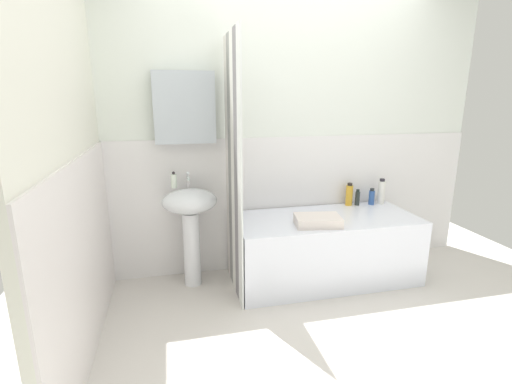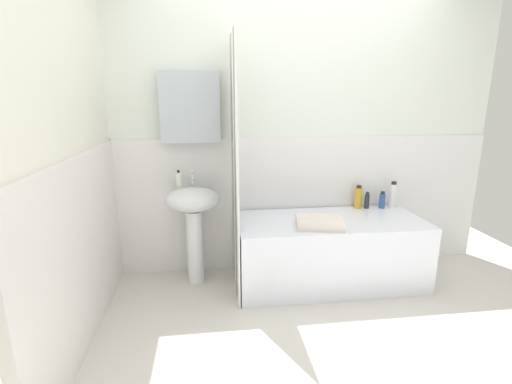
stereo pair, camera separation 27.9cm
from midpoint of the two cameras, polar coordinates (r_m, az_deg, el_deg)
name	(u,v)px [view 1 (the left image)]	position (r m, az deg, el deg)	size (l,w,h in m)	color
ground_plane	(343,347)	(2.62, 9.99, -22.46)	(4.80, 5.60, 0.04)	silver
wall_back_tiled	(281,144)	(3.30, 1.37, 7.39)	(3.60, 0.18, 2.40)	silver
wall_left_tiled	(70,175)	(2.39, -29.77, 2.27)	(0.07, 1.81, 2.40)	silver
sink	(190,216)	(3.08, -12.64, -3.59)	(0.44, 0.34, 0.83)	white
faucet	(188,180)	(3.09, -12.95, 1.84)	(0.03, 0.12, 0.12)	silver
soap_dispenser	(174,181)	(3.09, -15.05, 1.66)	(0.05, 0.05, 0.13)	white
bathtub	(324,248)	(3.26, 8.05, -8.54)	(1.54, 0.69, 0.56)	white
shower_curtain	(233,170)	(2.86, -6.31, 3.39)	(0.01, 0.69, 2.00)	white
body_wash_bottle	(381,192)	(3.64, 16.65, 0.01)	(0.07, 0.07, 0.24)	white
conditioner_bottle	(372,197)	(3.59, 15.24, -0.78)	(0.05, 0.05, 0.16)	#3158A2
shampoo_bottle	(357,198)	(3.54, 13.16, -0.91)	(0.04, 0.04, 0.15)	#29302F
lotion_bottle	(349,195)	(3.51, 11.94, -0.45)	(0.06, 0.06, 0.21)	gold
towel_folded	(318,221)	(2.94, 6.81, -4.42)	(0.35, 0.24, 0.07)	silver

